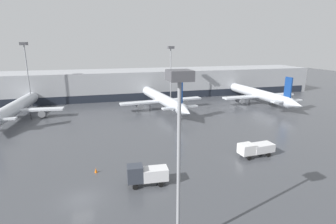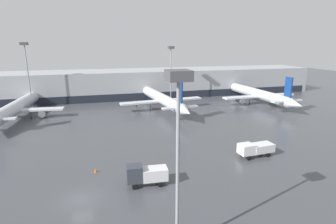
% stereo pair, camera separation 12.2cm
% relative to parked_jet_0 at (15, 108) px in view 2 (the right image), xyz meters
% --- Properties ---
extents(ground_plane, '(320.00, 320.00, 0.00)m').
position_rel_parked_jet_0_xyz_m(ground_plane, '(17.13, -40.35, -2.67)').
color(ground_plane, '#424449').
extents(terminal_building, '(160.00, 26.68, 9.00)m').
position_rel_parked_jet_0_xyz_m(terminal_building, '(16.97, 21.59, 1.83)').
color(terminal_building, '#9EA0A5').
rests_on(terminal_building, ground_plane).
extents(parked_jet_0, '(22.46, 33.94, 9.71)m').
position_rel_parked_jet_0_xyz_m(parked_jet_0, '(0.00, 0.00, 0.00)').
color(parked_jet_0, silver).
rests_on(parked_jet_0, ground_plane).
extents(parked_jet_1, '(23.93, 34.06, 9.51)m').
position_rel_parked_jet_0_xyz_m(parked_jet_1, '(67.15, -0.86, 0.24)').
color(parked_jet_1, silver).
rests_on(parked_jet_1, ground_plane).
extents(parked_jet_2, '(23.67, 35.38, 9.58)m').
position_rel_parked_jet_0_xyz_m(parked_jet_2, '(36.89, 0.08, 0.26)').
color(parked_jet_2, silver).
rests_on(parked_jet_2, ground_plane).
extents(service_truck_0, '(5.32, 2.21, 2.85)m').
position_rel_parked_jet_0_xyz_m(service_truck_0, '(25.16, -39.05, -1.09)').
color(service_truck_0, silver).
rests_on(service_truck_0, ground_plane).
extents(service_truck_1, '(6.14, 2.56, 2.33)m').
position_rel_parked_jet_0_xyz_m(service_truck_1, '(43.90, -34.80, -1.28)').
color(service_truck_1, silver).
rests_on(service_truck_1, ground_plane).
extents(traffic_cone_0, '(0.39, 0.39, 0.72)m').
position_rel_parked_jet_0_xyz_m(traffic_cone_0, '(18.80, -33.83, -2.31)').
color(traffic_cone_0, orange).
rests_on(traffic_cone_0, ground_plane).
extents(traffic_cone_1, '(0.40, 0.40, 0.78)m').
position_rel_parked_jet_0_xyz_m(traffic_cone_1, '(72.06, -0.98, -2.28)').
color(traffic_cone_1, orange).
rests_on(traffic_cone_1, ground_plane).
extents(apron_light_mast_0, '(1.80, 1.80, 17.17)m').
position_rel_parked_jet_0_xyz_m(apron_light_mast_0, '(41.61, 8.09, 10.99)').
color(apron_light_mast_0, gray).
rests_on(apron_light_mast_0, ground_plane).
extents(apron_light_mast_1, '(1.80, 1.80, 18.25)m').
position_rel_parked_jet_0_xyz_m(apron_light_mast_1, '(1.47, 10.36, 11.74)').
color(apron_light_mast_1, gray).
rests_on(apron_light_mast_1, ground_plane).
extents(apron_light_mast_3, '(1.80, 1.80, 15.91)m').
position_rel_parked_jet_0_xyz_m(apron_light_mast_3, '(25.83, -50.59, 10.10)').
color(apron_light_mast_3, gray).
rests_on(apron_light_mast_3, ground_plane).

